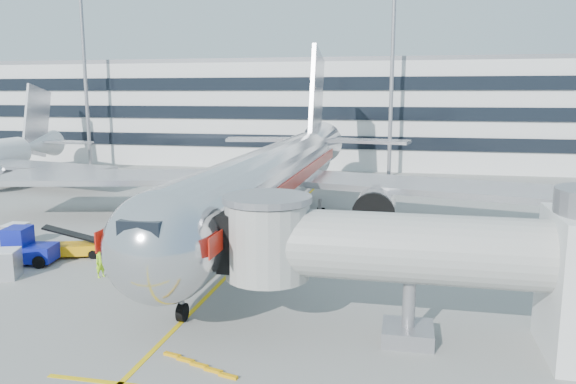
% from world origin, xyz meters
% --- Properties ---
extents(ground, '(180.00, 180.00, 0.00)m').
position_xyz_m(ground, '(0.00, 0.00, 0.00)').
color(ground, gray).
rests_on(ground, ground).
extents(lead_in_line, '(0.25, 70.00, 0.01)m').
position_xyz_m(lead_in_line, '(0.00, 10.00, 0.01)').
color(lead_in_line, '#E7BA0C').
rests_on(lead_in_line, ground).
extents(stop_bar, '(6.00, 0.25, 0.01)m').
position_xyz_m(stop_bar, '(0.00, -14.00, 0.01)').
color(stop_bar, '#E7BA0C').
rests_on(stop_bar, ground).
extents(main_jet, '(50.95, 48.70, 16.06)m').
position_xyz_m(main_jet, '(0.00, 11.72, 4.23)').
color(main_jet, silver).
rests_on(main_jet, ground).
extents(jet_bridge, '(17.80, 4.50, 7.00)m').
position_xyz_m(jet_bridge, '(12.18, -8.00, 3.87)').
color(jet_bridge, silver).
rests_on(jet_bridge, ground).
extents(terminal, '(150.00, 24.25, 15.60)m').
position_xyz_m(terminal, '(0.00, 57.95, 7.80)').
color(terminal, silver).
rests_on(terminal, ground).
extents(light_mast_west, '(2.40, 1.20, 25.45)m').
position_xyz_m(light_mast_west, '(-35.00, 42.00, 14.88)').
color(light_mast_west, gray).
rests_on(light_mast_west, ground).
extents(light_mast_centre, '(2.40, 1.20, 25.45)m').
position_xyz_m(light_mast_centre, '(8.00, 42.00, 14.88)').
color(light_mast_centre, gray).
rests_on(light_mast_centre, ground).
extents(belt_loader, '(4.56, 2.82, 2.14)m').
position_xyz_m(belt_loader, '(-11.41, 0.55, 0.61)').
color(belt_loader, '#E69C09').
rests_on(belt_loader, ground).
extents(baggage_tug, '(3.44, 2.49, 2.38)m').
position_xyz_m(baggage_tug, '(-13.24, -1.48, 1.04)').
color(baggage_tug, '#0D1691').
rests_on(baggage_tug, ground).
extents(cargo_container_right, '(1.52, 1.52, 1.51)m').
position_xyz_m(cargo_container_right, '(-17.02, 2.51, 0.76)').
color(cargo_container_right, '#B6B8BE').
rests_on(cargo_container_right, ground).
extents(cargo_container_front, '(2.01, 2.01, 1.69)m').
position_xyz_m(cargo_container_front, '(-12.69, -4.19, 0.85)').
color(cargo_container_front, '#B6B8BE').
rests_on(cargo_container_front, ground).
extents(ramp_worker, '(0.68, 0.77, 1.77)m').
position_xyz_m(ramp_worker, '(-7.23, -2.88, 0.89)').
color(ramp_worker, '#ADFD1A').
rests_on(ramp_worker, ground).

